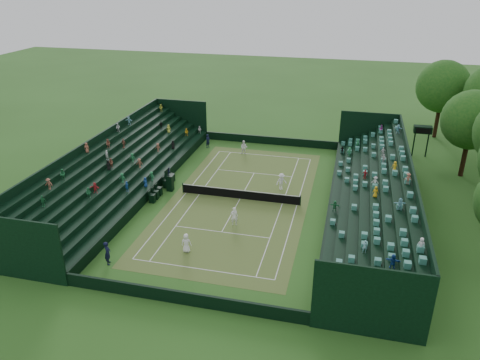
{
  "coord_description": "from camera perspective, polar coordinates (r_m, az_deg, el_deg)",
  "views": [
    {
      "loc": [
        9.63,
        -38.96,
        20.13
      ],
      "look_at": [
        0.0,
        0.0,
        2.0
      ],
      "focal_mm": 35.0,
      "sensor_mm": 36.0,
      "label": 1
    }
  ],
  "objects": [
    {
      "name": "ground",
      "position": [
        44.9,
        0.0,
        -2.33
      ],
      "size": [
        160.0,
        160.0,
        0.0
      ],
      "primitive_type": "plane",
      "color": "#29561B",
      "rests_on": "ground"
    },
    {
      "name": "court_surface",
      "position": [
        44.9,
        0.0,
        -2.32
      ],
      "size": [
        12.97,
        26.77,
        0.01
      ],
      "primitive_type": "cube",
      "color": "#346E24",
      "rests_on": "ground"
    },
    {
      "name": "perimeter_wall_north",
      "position": [
        59.05,
        3.72,
        4.84
      ],
      "size": [
        17.17,
        0.2,
        1.0
      ],
      "primitive_type": "cube",
      "color": "black",
      "rests_on": "ground"
    },
    {
      "name": "perimeter_wall_south",
      "position": [
        31.79,
        -7.1,
        -14.04
      ],
      "size": [
        17.17,
        0.2,
        1.0
      ],
      "primitive_type": "cube",
      "color": "black",
      "rests_on": "ground"
    },
    {
      "name": "perimeter_wall_east",
      "position": [
        43.64,
        10.89,
        -2.9
      ],
      "size": [
        0.2,
        31.77,
        1.0
      ],
      "primitive_type": "cube",
      "color": "black",
      "rests_on": "ground"
    },
    {
      "name": "perimeter_wall_west",
      "position": [
        47.24,
        -10.04,
        -0.64
      ],
      "size": [
        0.2,
        31.77,
        1.0
      ],
      "primitive_type": "cube",
      "color": "black",
      "rests_on": "ground"
    },
    {
      "name": "north_grandstand",
      "position": [
        43.27,
        16.52,
        -2.2
      ],
      "size": [
        6.6,
        32.0,
        4.9
      ],
      "color": "black",
      "rests_on": "ground"
    },
    {
      "name": "south_grandstand",
      "position": [
        48.58,
        -14.66,
        0.99
      ],
      "size": [
        6.6,
        32.0,
        4.9
      ],
      "color": "black",
      "rests_on": "ground"
    },
    {
      "name": "tennis_net",
      "position": [
        44.67,
        0.0,
        -1.72
      ],
      "size": [
        11.67,
        0.1,
        1.06
      ],
      "color": "black",
      "rests_on": "ground"
    },
    {
      "name": "scoreboard_tower",
      "position": [
        58.1,
        21.37,
        5.61
      ],
      "size": [
        2.0,
        1.0,
        3.7
      ],
      "color": "black",
      "rests_on": "ground"
    },
    {
      "name": "umpire_chair",
      "position": [
        46.7,
        -8.57,
        -0.09
      ],
      "size": [
        0.78,
        0.78,
        2.47
      ],
      "color": "black",
      "rests_on": "ground"
    },
    {
      "name": "courtside_chairs",
      "position": [
        46.9,
        -9.43,
        -0.86
      ],
      "size": [
        0.55,
        5.52,
        1.18
      ],
      "color": "black",
      "rests_on": "ground"
    },
    {
      "name": "player_near_west",
      "position": [
        36.72,
        -6.57,
        -7.65
      ],
      "size": [
        0.84,
        0.6,
        1.59
      ],
      "primitive_type": "imported",
      "rotation": [
        0.0,
        0.0,
        3.27
      ],
      "color": "white",
      "rests_on": "ground"
    },
    {
      "name": "player_near_east",
      "position": [
        40.07,
        -0.71,
        -4.43
      ],
      "size": [
        0.73,
        0.6,
        1.73
      ],
      "primitive_type": "imported",
      "rotation": [
        0.0,
        0.0,
        3.49
      ],
      "color": "white",
      "rests_on": "ground"
    },
    {
      "name": "player_far_west",
      "position": [
        55.55,
        0.49,
        3.99
      ],
      "size": [
        0.82,
        0.64,
        1.69
      ],
      "primitive_type": "imported",
      "rotation": [
        0.0,
        0.0,
        -0.0
      ],
      "color": "white",
      "rests_on": "ground"
    },
    {
      "name": "player_far_east",
      "position": [
        46.66,
        5.07,
        -0.18
      ],
      "size": [
        1.28,
        1.15,
        1.72
      ],
      "primitive_type": "imported",
      "rotation": [
        0.0,
        0.0,
        0.59
      ],
      "color": "white",
      "rests_on": "ground"
    },
    {
      "name": "line_judge_north",
      "position": [
        57.78,
        -3.93,
        4.77
      ],
      "size": [
        0.64,
        0.74,
        1.73
      ],
      "primitive_type": "imported",
      "rotation": [
        0.0,
        0.0,
        1.15
      ],
      "color": "black",
      "rests_on": "ground"
    },
    {
      "name": "line_judge_south",
      "position": [
        36.41,
        -15.85,
        -8.55
      ],
      "size": [
        0.68,
        0.81,
        1.88
      ],
      "primitive_type": "imported",
      "rotation": [
        0.0,
        0.0,
        1.97
      ],
      "color": "black",
      "rests_on": "ground"
    }
  ]
}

